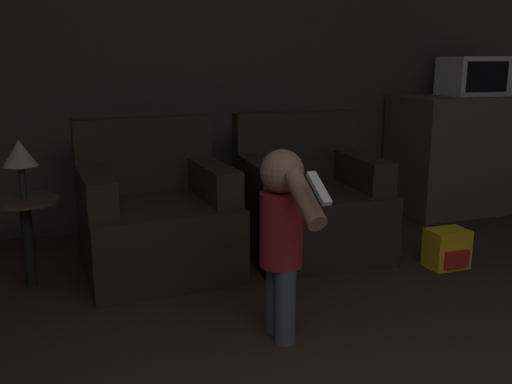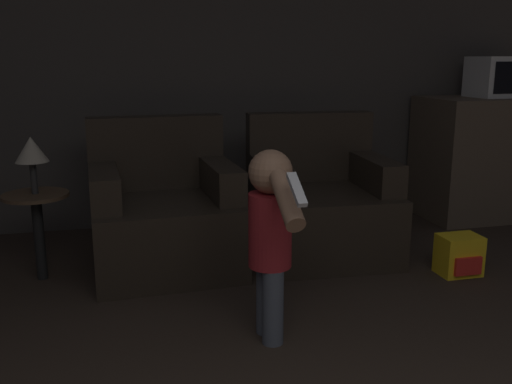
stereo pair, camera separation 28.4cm
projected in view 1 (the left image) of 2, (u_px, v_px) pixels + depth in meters
The scene contains 9 objects.
wall_back at pixel (156, 50), 4.08m from camera, with size 8.40×0.05×2.60m.
armchair_left at pixel (156, 218), 3.39m from camera, with size 0.88×0.85×0.89m.
armchair_right at pixel (308, 204), 3.71m from camera, with size 0.89×0.87×0.89m.
person_toddler at pixel (282, 230), 2.49m from camera, with size 0.19×0.60×0.87m.
toy_backpack at pixel (447, 249), 3.45m from camera, with size 0.24×0.20×0.24m.
kitchen_counter at pixel (468, 153), 4.73m from camera, with size 1.22×0.64×0.94m.
microwave at pixel (477, 76), 4.59m from camera, with size 0.56×0.34×0.31m.
side_table at pixel (26, 219), 3.09m from camera, with size 0.36×0.36×0.50m.
lamp at pixel (20, 154), 3.01m from camera, with size 0.18×0.18×0.32m.
Camera 1 is at (-0.74, 0.30, 1.25)m, focal length 40.00 mm.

